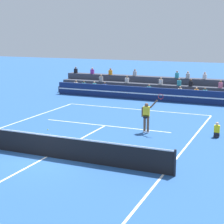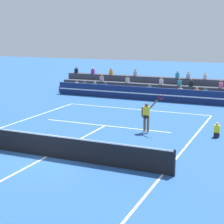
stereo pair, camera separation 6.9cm
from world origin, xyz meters
The scene contains 8 objects.
ground_plane centered at (0.00, 0.00, 0.00)m, with size 120.00×120.00×0.00m, color #285699.
court_lines centered at (0.00, 0.00, 0.00)m, with size 11.10×23.90×0.01m.
tennis_net centered at (0.00, 0.00, 0.54)m, with size 12.00×0.10×1.10m.
sponsor_banner_wall centered at (0.00, 15.95, 0.55)m, with size 18.00×0.26×1.10m.
bleacher_stand centered at (0.00, 18.49, 0.65)m, with size 19.35×2.85×2.28m.
ball_kid_courtside centered at (6.64, 6.49, 0.33)m, with size 0.30×0.36×0.84m.
tennis_player centered at (2.84, 5.88, 0.98)m, with size 1.30×0.33×2.34m.
tennis_ball centered at (-2.63, 4.10, 0.03)m, with size 0.07×0.07×0.07m, color #C6DB33.
Camera 1 is at (9.26, -13.79, 5.55)m, focal length 60.00 mm.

